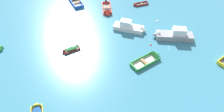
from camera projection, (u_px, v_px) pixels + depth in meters
The scene contains 9 objects.
rowboat_maroon_outer_right at pixel (137, 5), 39.18m from camera, with size 3.05×1.83×0.84m.
rowboat_green_center at pixel (152, 57), 29.07m from camera, with size 4.62×3.86×1.46m.
motor_launch_white_midfield_left at pixel (131, 27), 33.51m from camera, with size 5.38×2.92×1.90m.
rowboat_red_back_row_left at pixel (107, 12), 37.36m from camera, with size 1.84×4.75×1.33m.
rowboat_maroon_cluster_outer at pixel (68, 50), 30.09m from camera, with size 2.79×2.15×0.89m.
motor_launch_grey_distant_center at pixel (172, 35), 32.02m from camera, with size 6.12×2.16×2.11m.
rowboat_yellow_near_right at pixel (37, 112), 22.97m from camera, with size 2.14×3.50×1.10m.
mooring_buoy_near_foreground at pixel (157, 21), 35.61m from camera, with size 0.38×0.38×0.38m, color silver.
mooring_buoy_outer_edge at pixel (151, 45), 31.27m from camera, with size 0.29×0.29×0.29m, color red.
Camera 1 is at (0.15, -1.68, 20.36)m, focal length 34.68 mm.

